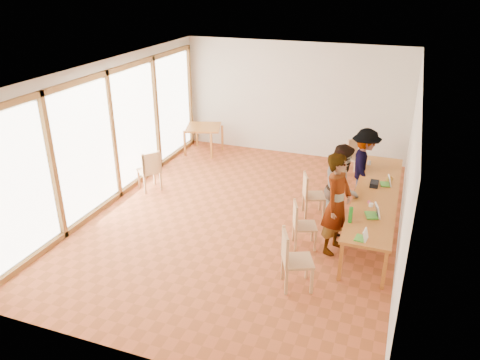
% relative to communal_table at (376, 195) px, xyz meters
% --- Properties ---
extents(ground, '(8.00, 8.00, 0.00)m').
position_rel_communal_table_xyz_m(ground, '(-2.50, -0.50, -0.70)').
color(ground, '#B1522A').
rests_on(ground, ground).
extents(wall_back, '(6.00, 0.10, 3.00)m').
position_rel_communal_table_xyz_m(wall_back, '(-2.50, 3.50, 0.80)').
color(wall_back, beige).
rests_on(wall_back, ground).
extents(wall_front, '(6.00, 0.10, 3.00)m').
position_rel_communal_table_xyz_m(wall_front, '(-2.50, -4.50, 0.80)').
color(wall_front, beige).
rests_on(wall_front, ground).
extents(wall_right, '(0.10, 8.00, 3.00)m').
position_rel_communal_table_xyz_m(wall_right, '(0.50, -0.50, 0.80)').
color(wall_right, beige).
rests_on(wall_right, ground).
extents(window_wall, '(0.10, 8.00, 3.00)m').
position_rel_communal_table_xyz_m(window_wall, '(-5.46, -0.50, 0.80)').
color(window_wall, white).
rests_on(window_wall, ground).
extents(ceiling, '(6.00, 8.00, 0.04)m').
position_rel_communal_table_xyz_m(ceiling, '(-2.50, -0.50, 2.32)').
color(ceiling, white).
rests_on(ceiling, wall_back).
extents(communal_table, '(0.80, 4.00, 0.75)m').
position_rel_communal_table_xyz_m(communal_table, '(0.00, 0.00, 0.00)').
color(communal_table, '#AE6B26').
rests_on(communal_table, ground).
extents(side_table, '(0.90, 0.90, 0.75)m').
position_rel_communal_table_xyz_m(side_table, '(-4.80, 2.70, -0.03)').
color(side_table, '#AE6B26').
rests_on(side_table, ground).
extents(chair_near, '(0.61, 0.61, 0.53)m').
position_rel_communal_table_xyz_m(chair_near, '(-1.05, -2.38, -0.09)').
color(chair_near, tan).
rests_on(chair_near, ground).
extents(chair_mid, '(0.52, 0.52, 0.46)m').
position_rel_communal_table_xyz_m(chair_mid, '(-1.20, -1.15, -0.17)').
color(chair_mid, tan).
rests_on(chair_mid, ground).
extents(chair_far, '(0.54, 0.54, 0.48)m').
position_rel_communal_table_xyz_m(chair_far, '(-1.30, 0.10, -0.15)').
color(chair_far, tan).
rests_on(chair_far, ground).
extents(chair_empty, '(0.58, 0.58, 0.50)m').
position_rel_communal_table_xyz_m(chair_empty, '(-0.69, 2.51, -0.13)').
color(chair_empty, tan).
rests_on(chair_empty, ground).
extents(chair_spare, '(0.63, 0.63, 0.51)m').
position_rel_communal_table_xyz_m(chair_spare, '(-4.92, 0.02, -0.12)').
color(chair_spare, tan).
rests_on(chair_spare, ground).
extents(person_near, '(0.61, 0.77, 1.85)m').
position_rel_communal_table_xyz_m(person_near, '(-0.59, -1.06, 0.22)').
color(person_near, gray).
rests_on(person_near, ground).
extents(person_mid, '(0.72, 0.89, 1.73)m').
position_rel_communal_table_xyz_m(person_mid, '(-0.63, -0.25, 0.16)').
color(person_mid, gray).
rests_on(person_mid, ground).
extents(person_far, '(0.78, 1.14, 1.63)m').
position_rel_communal_table_xyz_m(person_far, '(-0.37, 1.16, 0.11)').
color(person_far, gray).
rests_on(person_far, ground).
extents(laptop_near, '(0.21, 0.23, 0.18)m').
position_rel_communal_table_xyz_m(laptop_near, '(-0.05, -1.80, 0.10)').
color(laptop_near, green).
rests_on(laptop_near, communal_table).
extents(laptop_mid, '(0.29, 0.31, 0.22)m').
position_rel_communal_table_xyz_m(laptop_mid, '(0.04, -0.96, 0.11)').
color(laptop_mid, green).
rests_on(laptop_mid, communal_table).
extents(laptop_far, '(0.24, 0.26, 0.20)m').
position_rel_communal_table_xyz_m(laptop_far, '(0.16, 0.46, 0.10)').
color(laptop_far, green).
rests_on(laptop_far, communal_table).
extents(yellow_mug, '(0.17, 0.17, 0.10)m').
position_rel_communal_table_xyz_m(yellow_mug, '(0.19, 0.62, 0.10)').
color(yellow_mug, '#C28229').
rests_on(yellow_mug, communal_table).
extents(green_bottle, '(0.07, 0.07, 0.28)m').
position_rel_communal_table_xyz_m(green_bottle, '(-0.32, -1.31, 0.19)').
color(green_bottle, '#1F8223').
rests_on(green_bottle, communal_table).
extents(clear_glass, '(0.07, 0.07, 0.09)m').
position_rel_communal_table_xyz_m(clear_glass, '(-0.28, 1.41, 0.09)').
color(clear_glass, silver).
rests_on(clear_glass, communal_table).
extents(condiment_cup, '(0.08, 0.08, 0.06)m').
position_rel_communal_table_xyz_m(condiment_cup, '(-0.04, -0.60, 0.08)').
color(condiment_cup, white).
rests_on(condiment_cup, communal_table).
extents(pink_phone, '(0.05, 0.10, 0.01)m').
position_rel_communal_table_xyz_m(pink_phone, '(-0.09, -0.45, 0.05)').
color(pink_phone, '#D54D6E').
rests_on(pink_phone, communal_table).
extents(black_pouch, '(0.16, 0.26, 0.09)m').
position_rel_communal_table_xyz_m(black_pouch, '(-0.07, 0.32, 0.09)').
color(black_pouch, black).
rests_on(black_pouch, communal_table).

